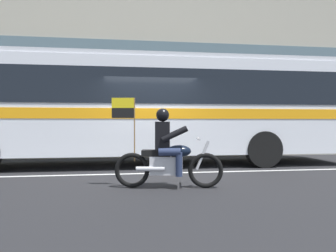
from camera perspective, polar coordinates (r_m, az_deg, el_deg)
The scene contains 6 objects.
ground_plane at distance 9.06m, azimuth -2.92°, elevation -7.57°, with size 60.00×60.00×0.00m, color black.
sidewalk_curb at distance 14.10m, azimuth -4.95°, elevation -4.32°, with size 28.00×3.80×0.15m, color gray.
lane_center_stripe at distance 8.47m, azimuth -2.52°, elevation -8.11°, with size 26.60×0.14×0.01m, color silver.
office_building_facade at distance 17.12m, azimuth -5.47°, elevation 18.08°, with size 28.00×0.89×12.84m.
transit_bus at distance 10.15m, azimuth -5.42°, elevation 3.98°, with size 12.93×2.65×3.22m.
motorcycle_with_rider at distance 6.54m, azimuth -0.10°, elevation -4.84°, with size 2.17×0.70×1.78m.
Camera 1 is at (-0.87, -8.92, 1.29)m, focal length 35.46 mm.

